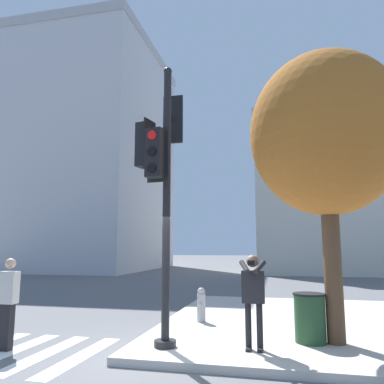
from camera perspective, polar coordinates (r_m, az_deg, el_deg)
The scene contains 10 objects.
ground_plane at distance 7.14m, azimuth -7.01°, elevation -24.02°, with size 160.00×160.00×0.00m, color #5B5B5E.
sidewalk_corner at distance 10.22m, azimuth 20.48°, elevation -18.36°, with size 8.00×8.00×0.14m.
traffic_signal_pole at distance 7.34m, azimuth -4.69°, elevation 3.90°, with size 0.90×1.37×5.38m.
person_photographer at distance 7.02m, azimuth 9.30°, elevation -14.78°, with size 0.50×0.53×1.65m.
pedestrian_distant at distance 8.26m, azimuth -26.25°, elevation -14.64°, with size 0.34×0.20×1.71m.
street_tree at distance 8.13m, azimuth 19.69°, elevation 8.21°, with size 3.04×3.04×5.74m.
fire_hydrant at distance 9.49m, azimuth 1.42°, elevation -16.80°, with size 0.20×0.26×0.81m.
trash_bin at distance 7.84m, azimuth 17.53°, elevation -17.79°, with size 0.60×0.60×0.91m.
building_left at distance 35.52m, azimuth -14.53°, elevation 5.18°, with size 11.21×14.16×20.14m.
building_right at distance 32.47m, azimuth 20.66°, elevation -0.73°, with size 12.02×11.69×11.86m.
Camera 1 is at (2.30, -6.48, 1.94)m, focal length 35.00 mm.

